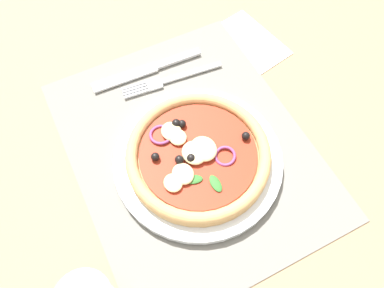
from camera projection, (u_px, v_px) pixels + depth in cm
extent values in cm
cube|color=#9E7A56|center=(190.00, 152.00, 60.35)|extent=(190.00, 140.00, 2.40)
cube|color=slate|center=(190.00, 147.00, 59.12)|extent=(44.18, 35.18, 0.40)
cylinder|color=white|center=(196.00, 160.00, 57.09)|extent=(25.48, 25.48, 1.32)
cylinder|color=tan|center=(196.00, 157.00, 56.07)|extent=(21.41, 21.41, 1.00)
torus|color=tan|center=(197.00, 154.00, 55.31)|extent=(21.50, 21.50, 1.80)
cylinder|color=#A82D19|center=(197.00, 155.00, 55.50)|extent=(17.56, 17.56, 0.30)
ellipsoid|color=beige|center=(178.00, 137.00, 56.26)|extent=(2.91, 2.62, 0.87)
ellipsoid|color=beige|center=(173.00, 183.00, 52.73)|extent=(2.92, 2.63, 0.88)
ellipsoid|color=beige|center=(194.00, 153.00, 54.82)|extent=(4.00, 3.60, 1.20)
ellipsoid|color=beige|center=(203.00, 149.00, 55.08)|extent=(4.30, 3.87, 1.29)
ellipsoid|color=beige|center=(183.00, 174.00, 53.31)|extent=(3.42, 3.08, 1.03)
ellipsoid|color=beige|center=(171.00, 131.00, 56.67)|extent=(3.36, 3.02, 1.01)
sphere|color=black|center=(246.00, 136.00, 56.13)|extent=(1.28, 1.28, 1.28)
sphere|color=black|center=(191.00, 158.00, 54.29)|extent=(1.38, 1.38, 1.38)
sphere|color=black|center=(179.00, 160.00, 54.21)|extent=(1.34, 1.34, 1.34)
sphere|color=black|center=(155.00, 157.00, 54.47)|extent=(1.27, 1.27, 1.27)
sphere|color=black|center=(176.00, 123.00, 57.13)|extent=(1.37, 1.37, 1.37)
sphere|color=black|center=(183.00, 123.00, 57.23)|extent=(1.23, 1.23, 1.23)
torus|color=#8E3D75|center=(225.00, 156.00, 54.96)|extent=(3.25, 3.23, 1.08)
torus|color=#8E3D75|center=(161.00, 135.00, 56.69)|extent=(3.62, 3.60, 0.75)
ellipsoid|color=#2D6B28|center=(193.00, 179.00, 53.24)|extent=(2.27, 3.11, 0.30)
ellipsoid|color=#2D6B28|center=(213.00, 185.00, 52.85)|extent=(2.82, 1.43, 0.30)
cube|color=silver|center=(191.00, 73.00, 65.71)|extent=(1.98, 11.19, 0.44)
cube|color=silver|center=(154.00, 84.00, 64.53)|extent=(2.43, 2.72, 0.44)
cube|color=silver|center=(133.00, 86.00, 64.34)|extent=(0.74, 4.33, 0.44)
cube|color=silver|center=(134.00, 89.00, 64.07)|extent=(0.74, 4.33, 0.44)
cube|color=silver|center=(136.00, 91.00, 63.80)|extent=(0.74, 4.33, 0.44)
cube|color=silver|center=(137.00, 94.00, 63.53)|extent=(0.74, 4.33, 0.44)
cube|color=silver|center=(178.00, 59.00, 67.13)|extent=(1.62, 8.44, 0.62)
cube|color=silver|center=(125.00, 77.00, 65.22)|extent=(2.44, 11.67, 0.44)
cube|color=white|center=(242.00, 46.00, 69.27)|extent=(16.17, 15.07, 0.36)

